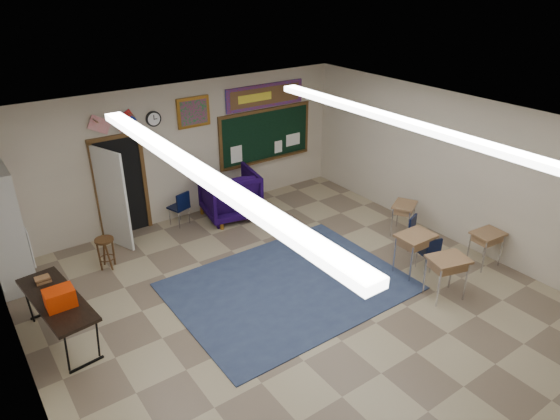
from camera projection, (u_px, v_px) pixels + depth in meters
floor at (308, 314)px, 8.21m from camera, size 9.00×9.00×0.00m
back_wall at (181, 153)px, 10.84m from camera, size 8.00×0.04×3.00m
left_wall at (25, 336)px, 5.46m from camera, size 0.04×9.00×3.00m
right_wall at (472, 176)px, 9.64m from camera, size 0.04×9.00×3.00m
ceiling at (313, 139)px, 6.89m from camera, size 8.00×9.00×0.04m
area_rug at (289, 286)px, 8.89m from camera, size 4.00×3.00×0.02m
fluorescent_strips at (313, 143)px, 6.92m from camera, size 3.86×6.00×0.10m
doorway at (119, 190)px, 10.14m from camera, size 1.10×0.89×2.16m
chalkboard at (266, 137)px, 11.98m from camera, size 2.55×0.14×1.30m
bulletin_board at (265, 96)px, 11.55m from camera, size 2.10×0.05×0.55m
framed_art_print at (193, 112)px, 10.63m from camera, size 0.75×0.05×0.65m
wall_clock at (154, 119)px, 10.16m from camera, size 0.32×0.05×0.32m
wall_flags at (112, 120)px, 9.64m from camera, size 1.16×0.06×0.70m
storage_cabinet at (3, 227)px, 8.60m from camera, size 0.59×1.25×2.20m
wingback_armchair at (230, 194)px, 11.21m from camera, size 1.35×1.38×1.08m
student_chair_reading at (179, 208)px, 10.90m from camera, size 0.50×0.50×0.79m
student_chair_desk_a at (428, 253)px, 9.27m from camera, size 0.42×0.42×0.70m
student_chair_desk_b at (419, 235)px, 9.86m from camera, size 0.47×0.47×0.73m
student_desk_front_left at (414, 252)px, 9.13m from camera, size 0.67×0.51×0.80m
student_desk_front_right at (403, 217)px, 10.53m from camera, size 0.71×0.65×0.69m
student_desk_back_left at (446, 275)px, 8.44m from camera, size 0.76×0.64×0.78m
student_desk_back_right at (485, 247)px, 9.39m from camera, size 0.62×0.49×0.70m
folding_table at (61, 317)px, 7.49m from camera, size 0.81×1.86×1.03m
wooden_stool at (106, 253)px, 9.33m from camera, size 0.35×0.35×0.61m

